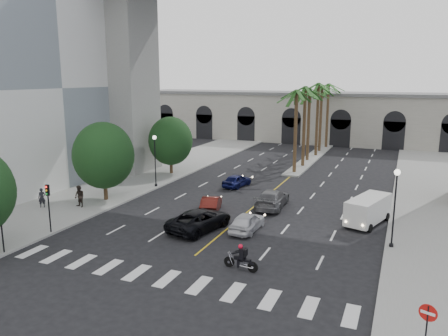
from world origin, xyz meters
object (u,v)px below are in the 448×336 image
at_px(traffic_signal_far, 48,200).
at_px(car_c, 200,220).
at_px(lamp_post_left_far, 155,156).
at_px(lamp_post_right, 395,202).
at_px(car_b, 211,204).
at_px(cargo_van, 368,209).
at_px(car_e, 237,180).
at_px(do_not_enter_sign, 427,323).
at_px(pedestrian_a, 42,198).
at_px(motorcycle_rider, 242,258).
at_px(car_a, 247,222).
at_px(traffic_signal_near, 0,217).
at_px(car_d, 272,199).
at_px(pedestrian_b, 79,196).

height_order(traffic_signal_far, car_c, traffic_signal_far).
distance_m(lamp_post_left_far, lamp_post_right, 24.16).
relative_size(car_b, cargo_van, 0.77).
relative_size(car_e, do_not_enter_sign, 1.39).
relative_size(car_b, pedestrian_a, 2.43).
distance_m(motorcycle_rider, car_a, 6.64).
xyz_separation_m(traffic_signal_near, car_d, (12.80, 16.42, -1.73)).
xyz_separation_m(car_c, do_not_enter_sign, (14.79, -10.93, 1.25)).
relative_size(traffic_signal_near, car_d, 0.68).
height_order(traffic_signal_near, cargo_van, traffic_signal_near).
xyz_separation_m(motorcycle_rider, car_e, (-7.37, 18.31, -0.06)).
distance_m(car_b, pedestrian_b, 11.28).
bearing_deg(car_e, car_d, 144.05).
relative_size(car_a, pedestrian_a, 2.46).
distance_m(traffic_signal_far, car_c, 10.84).
distance_m(car_d, do_not_enter_sign, 21.75).
bearing_deg(lamp_post_left_far, motorcycle_rider, -44.88).
height_order(car_e, pedestrian_b, pedestrian_b).
bearing_deg(motorcycle_rider, traffic_signal_near, -159.26).
height_order(motorcycle_rider, do_not_enter_sign, do_not_enter_sign).
bearing_deg(car_a, traffic_signal_far, 26.90).
bearing_deg(car_a, pedestrian_a, 6.82).
height_order(traffic_signal_near, car_b, traffic_signal_near).
bearing_deg(motorcycle_rider, do_not_enter_sign, -24.28).
xyz_separation_m(car_b, do_not_enter_sign, (15.89, -15.36, 1.36)).
relative_size(motorcycle_rider, do_not_enter_sign, 0.79).
bearing_deg(pedestrian_a, car_e, 14.10).
bearing_deg(do_not_enter_sign, car_c, 161.96).
bearing_deg(car_b, pedestrian_a, 3.37).
distance_m(lamp_post_right, car_d, 11.79).
xyz_separation_m(car_c, cargo_van, (11.29, 6.13, 0.39)).
distance_m(car_b, car_d, 5.36).
distance_m(car_a, cargo_van, 9.44).
distance_m(motorcycle_rider, car_d, 12.86).
bearing_deg(lamp_post_right, lamp_post_left_far, 160.67).
bearing_deg(car_b, pedestrian_b, 2.39).
height_order(lamp_post_left_far, pedestrian_b, lamp_post_left_far).
bearing_deg(car_c, pedestrian_b, 9.14).
distance_m(traffic_signal_far, car_d, 17.92).
height_order(traffic_signal_far, cargo_van, traffic_signal_far).
height_order(lamp_post_right, motorcycle_rider, lamp_post_right).
bearing_deg(car_c, car_d, -100.91).
height_order(car_d, do_not_enter_sign, do_not_enter_sign).
bearing_deg(motorcycle_rider, pedestrian_a, 173.35).
distance_m(traffic_signal_near, car_c, 13.15).
distance_m(car_d, pedestrian_b, 16.49).
bearing_deg(motorcycle_rider, car_d, 105.36).
bearing_deg(cargo_van, car_c, -134.28).
bearing_deg(pedestrian_b, car_b, 29.58).
bearing_deg(lamp_post_left_far, car_e, 25.17).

